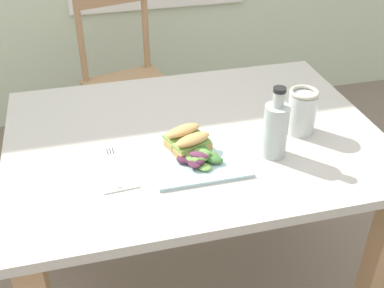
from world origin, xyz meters
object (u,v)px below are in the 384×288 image
at_px(dining_table, 194,170).
at_px(bottle_cold_brew, 275,132).
at_px(plate_lunch, 195,156).
at_px(chair_wooden_far, 128,84).
at_px(sandwich_half_back, 183,135).
at_px(sandwich_half_front, 193,144).
at_px(mason_jar_iced_tea, 301,113).
at_px(fork_on_napkin, 113,164).

xyz_separation_m(dining_table, bottle_cold_brew, (0.19, -0.16, 0.21)).
distance_m(dining_table, plate_lunch, 0.19).
distance_m(chair_wooden_far, sandwich_half_back, 1.08).
bearing_deg(plate_lunch, sandwich_half_back, 107.67).
height_order(sandwich_half_front, mason_jar_iced_tea, mason_jar_iced_tea).
relative_size(dining_table, sandwich_half_front, 9.44).
xyz_separation_m(sandwich_half_front, sandwich_half_back, (-0.02, 0.05, 0.00)).
relative_size(sandwich_half_back, bottle_cold_brew, 0.56).
xyz_separation_m(sandwich_half_front, bottle_cold_brew, (0.22, -0.05, 0.04)).
xyz_separation_m(sandwich_half_back, fork_on_napkin, (-0.21, -0.05, -0.03)).
bearing_deg(sandwich_half_front, dining_table, 72.70).
distance_m(sandwich_half_back, mason_jar_iced_tea, 0.37).
bearing_deg(dining_table, chair_wooden_far, 95.32).
distance_m(chair_wooden_far, sandwich_half_front, 1.13).
bearing_deg(chair_wooden_far, plate_lunch, -86.73).
relative_size(plate_lunch, fork_on_napkin, 1.39).
xyz_separation_m(sandwich_half_back, mason_jar_iced_tea, (0.37, -0.01, 0.02)).
bearing_deg(plate_lunch, fork_on_napkin, 175.00).
bearing_deg(mason_jar_iced_tea, dining_table, 168.83).
bearing_deg(sandwich_half_back, plate_lunch, -72.33).
xyz_separation_m(fork_on_napkin, bottle_cold_brew, (0.45, -0.06, 0.07)).
bearing_deg(fork_on_napkin, dining_table, 21.26).
height_order(plate_lunch, fork_on_napkin, plate_lunch).
bearing_deg(dining_table, sandwich_half_front, -107.30).
xyz_separation_m(chair_wooden_far, mason_jar_iced_tea, (0.41, -1.04, 0.35)).
distance_m(plate_lunch, mason_jar_iced_tea, 0.35).
bearing_deg(fork_on_napkin, bottle_cold_brew, -7.37).
distance_m(sandwich_half_front, bottle_cold_brew, 0.23).
xyz_separation_m(dining_table, chair_wooden_far, (-0.09, 0.97, -0.16)).
height_order(fork_on_napkin, mason_jar_iced_tea, mason_jar_iced_tea).
relative_size(dining_table, plate_lunch, 4.38).
bearing_deg(sandwich_half_back, chair_wooden_far, 92.31).
height_order(sandwich_half_front, sandwich_half_back, same).
xyz_separation_m(plate_lunch, sandwich_half_front, (-0.01, 0.01, 0.03)).
bearing_deg(dining_table, sandwich_half_back, -131.93).
xyz_separation_m(chair_wooden_far, bottle_cold_brew, (0.28, -1.13, 0.37)).
xyz_separation_m(sandwich_half_front, fork_on_napkin, (-0.22, 0.01, -0.03)).
xyz_separation_m(chair_wooden_far, fork_on_napkin, (-0.17, -1.07, 0.30)).
distance_m(dining_table, sandwich_half_back, 0.19).
distance_m(chair_wooden_far, bottle_cold_brew, 1.22).
height_order(dining_table, fork_on_napkin, fork_on_napkin).
relative_size(chair_wooden_far, mason_jar_iced_tea, 6.23).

